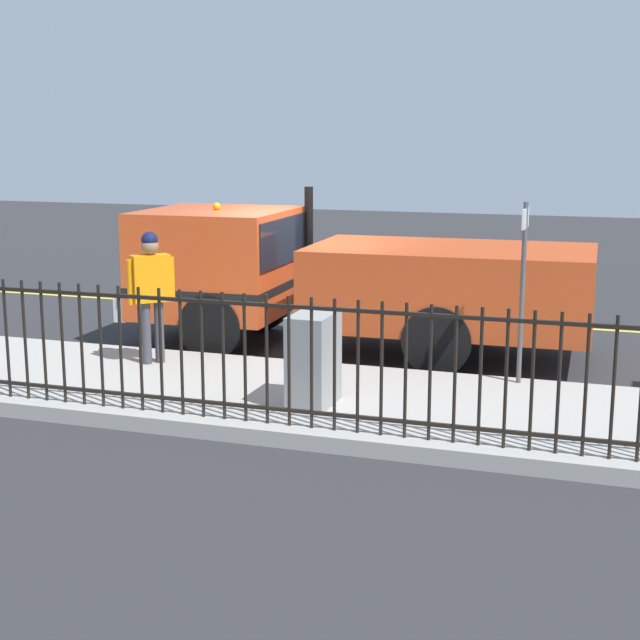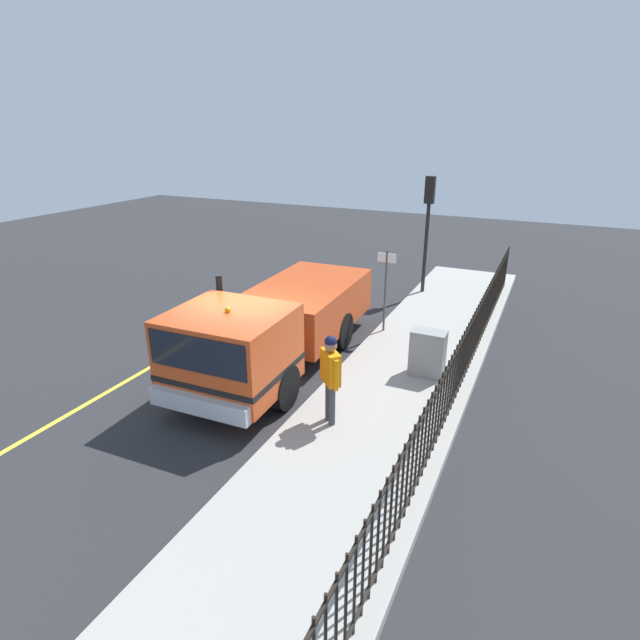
# 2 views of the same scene
# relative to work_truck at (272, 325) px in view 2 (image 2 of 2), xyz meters

# --- Properties ---
(ground_plane) EXTENTS (48.48, 48.48, 0.00)m
(ground_plane) POSITION_rel_work_truck_xyz_m (-0.32, -0.50, -1.18)
(ground_plane) COLOR #2B2B2D
(ground_plane) RESTS_ON ground
(sidewalk_slab) EXTENTS (3.03, 22.04, 0.18)m
(sidewalk_slab) POSITION_rel_work_truck_xyz_m (3.00, -0.50, -1.09)
(sidewalk_slab) COLOR #A3A099
(sidewalk_slab) RESTS_ON ground
(lane_marking) EXTENTS (0.12, 19.83, 0.01)m
(lane_marking) POSITION_rel_work_truck_xyz_m (-2.80, -0.50, -1.18)
(lane_marking) COLOR yellow
(lane_marking) RESTS_ON ground
(work_truck) EXTENTS (2.49, 7.00, 2.41)m
(work_truck) POSITION_rel_work_truck_xyz_m (0.00, 0.00, 0.00)
(work_truck) COLOR #D84C1E
(work_truck) RESTS_ON ground
(worker_standing) EXTENTS (0.52, 0.52, 1.80)m
(worker_standing) POSITION_rel_work_truck_xyz_m (2.25, -1.70, 0.10)
(worker_standing) COLOR orange
(worker_standing) RESTS_ON sidewalk_slab
(iron_fence) EXTENTS (0.04, 18.77, 1.42)m
(iron_fence) POSITION_rel_work_truck_xyz_m (4.27, -0.50, -0.29)
(iron_fence) COLOR black
(iron_fence) RESTS_ON sidewalk_slab
(traffic_light_near) EXTENTS (0.30, 0.22, 3.81)m
(traffic_light_near) POSITION_rel_work_truck_xyz_m (1.80, 7.06, 1.71)
(traffic_light_near) COLOR black
(traffic_light_near) RESTS_ON sidewalk_slab
(utility_cabinet) EXTENTS (0.76, 0.45, 1.07)m
(utility_cabinet) POSITION_rel_work_truck_xyz_m (3.44, 1.01, -0.47)
(utility_cabinet) COLOR gray
(utility_cabinet) RESTS_ON sidewalk_slab
(traffic_cone) EXTENTS (0.39, 0.39, 0.56)m
(traffic_cone) POSITION_rel_work_truck_xyz_m (-1.91, -0.09, -0.90)
(traffic_cone) COLOR orange
(traffic_cone) RESTS_ON ground
(street_sign) EXTENTS (0.50, 0.06, 2.26)m
(street_sign) POSITION_rel_work_truck_xyz_m (1.71, 3.14, 0.41)
(street_sign) COLOR #4C4C4C
(street_sign) RESTS_ON sidewalk_slab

